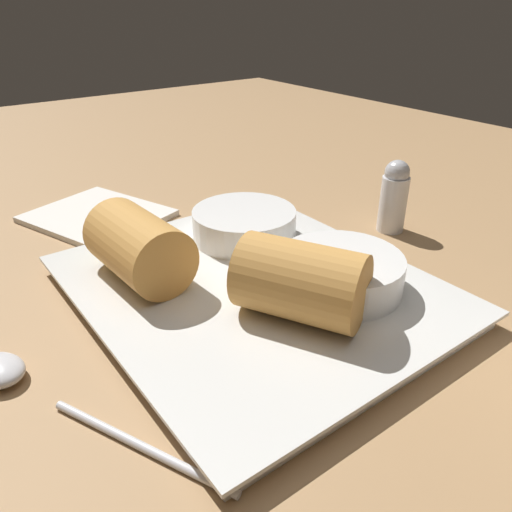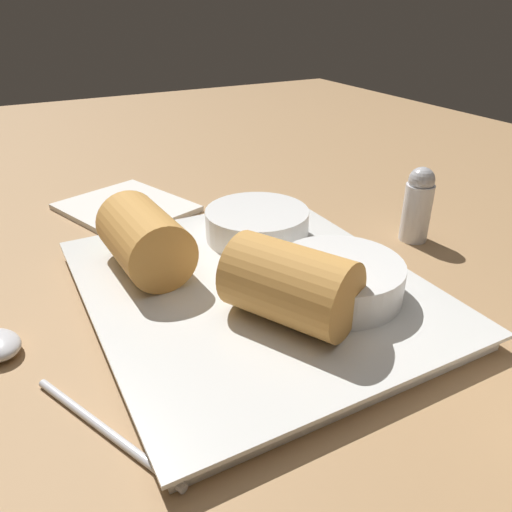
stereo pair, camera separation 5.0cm
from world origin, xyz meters
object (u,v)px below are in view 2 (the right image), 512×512
(serving_plate, at_px, (256,289))
(spoon, at_px, (10,355))
(dipping_bowl_near, at_px, (339,277))
(dipping_bowl_far, at_px, (257,223))
(napkin, at_px, (126,208))
(salt_shaker, at_px, (420,205))

(serving_plate, relative_size, spoon, 1.53)
(dipping_bowl_near, height_order, dipping_bowl_far, same)
(spoon, bearing_deg, dipping_bowl_near, 77.09)
(serving_plate, height_order, napkin, serving_plate)
(serving_plate, distance_m, dipping_bowl_far, 0.08)
(salt_shaker, bearing_deg, dipping_bowl_near, -65.67)
(dipping_bowl_far, height_order, napkin, dipping_bowl_far)
(serving_plate, xyz_separation_m, dipping_bowl_near, (0.05, 0.04, 0.02))
(dipping_bowl_near, relative_size, spoon, 0.50)
(salt_shaker, bearing_deg, spoon, -88.05)
(dipping_bowl_near, bearing_deg, dipping_bowl_far, -176.55)
(dipping_bowl_near, height_order, spoon, dipping_bowl_near)
(dipping_bowl_near, relative_size, salt_shaker, 1.28)
(dipping_bowl_near, distance_m, napkin, 0.29)
(serving_plate, bearing_deg, spoon, -91.52)
(serving_plate, bearing_deg, napkin, -169.17)
(serving_plate, height_order, dipping_bowl_far, dipping_bowl_far)
(napkin, bearing_deg, serving_plate, 10.83)
(dipping_bowl_near, xyz_separation_m, napkin, (-0.27, -0.09, -0.03))
(dipping_bowl_far, bearing_deg, dipping_bowl_near, 3.45)
(dipping_bowl_near, relative_size, dipping_bowl_far, 1.00)
(spoon, bearing_deg, serving_plate, 88.48)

